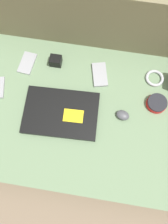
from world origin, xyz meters
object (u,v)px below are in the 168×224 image
(speaker_puck, at_px, (157,103))
(phone_silver, at_px, (27,63))
(phone_small, at_px, (100,75))
(charger_brick, at_px, (56,61))
(laptop, at_px, (61,113))
(computer_mouse, at_px, (123,115))

(speaker_puck, height_order, phone_silver, speaker_puck)
(phone_small, bearing_deg, phone_silver, 165.10)
(charger_brick, bearing_deg, laptop, -73.62)
(laptop, height_order, charger_brick, charger_brick)
(phone_silver, distance_m, phone_small, 0.37)
(phone_small, relative_size, charger_brick, 2.47)
(computer_mouse, bearing_deg, phone_small, 139.58)
(speaker_puck, height_order, charger_brick, charger_brick)
(charger_brick, bearing_deg, phone_small, -7.70)
(speaker_puck, distance_m, phone_small, 0.30)
(computer_mouse, bearing_deg, laptop, -158.34)
(speaker_puck, bearing_deg, phone_silver, 169.96)
(laptop, xyz_separation_m, speaker_puck, (0.43, 0.12, 0.00))
(speaker_puck, relative_size, phone_silver, 0.76)
(laptop, bearing_deg, charger_brick, 103.68)
(computer_mouse, xyz_separation_m, phone_silver, (-0.50, 0.20, -0.01))
(laptop, bearing_deg, phone_small, 53.77)
(speaker_puck, xyz_separation_m, phone_silver, (-0.65, 0.12, -0.01))
(speaker_puck, relative_size, charger_brick, 1.68)
(laptop, distance_m, computer_mouse, 0.28)
(computer_mouse, height_order, phone_silver, computer_mouse)
(laptop, distance_m, charger_brick, 0.27)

